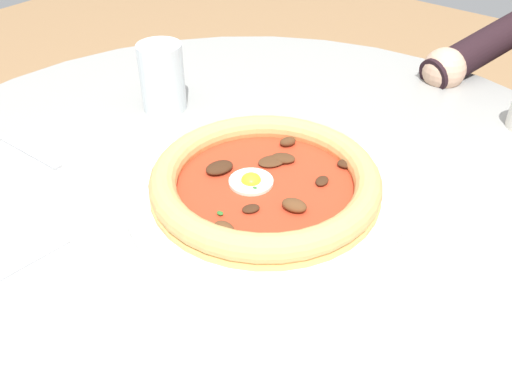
% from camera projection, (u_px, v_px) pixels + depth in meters
% --- Properties ---
extents(dining_table, '(1.01, 1.01, 0.74)m').
position_uv_depth(dining_table, '(248.00, 273.00, 0.74)').
color(dining_table, '#999993').
rests_on(dining_table, ground).
extents(pizza_on_plate, '(0.33, 0.33, 0.04)m').
position_uv_depth(pizza_on_plate, '(265.00, 184.00, 0.65)').
color(pizza_on_plate, white).
rests_on(pizza_on_plate, dining_table).
extents(water_glass, '(0.07, 0.07, 0.10)m').
position_uv_depth(water_glass, '(163.00, 82.00, 0.81)').
color(water_glass, silver).
rests_on(water_glass, dining_table).
extents(fork_utensil, '(0.17, 0.01, 0.00)m').
position_uv_depth(fork_utensil, '(19.00, 146.00, 0.75)').
color(fork_utensil, '#BCBCC1').
rests_on(fork_utensil, dining_table).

